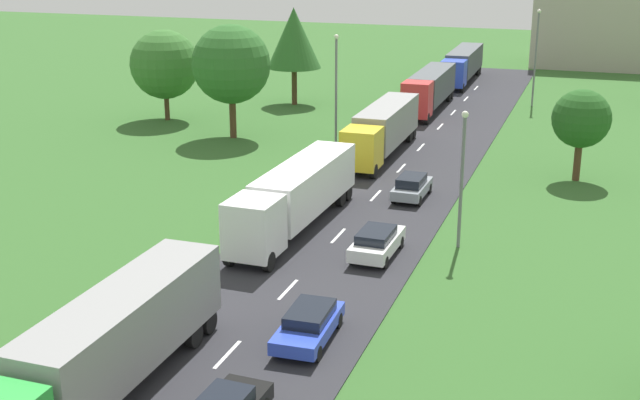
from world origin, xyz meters
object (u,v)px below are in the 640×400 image
at_px(truck_third, 383,128).
at_px(truck_fourth, 430,88).
at_px(truck_lead, 105,346).
at_px(truck_fifth, 463,63).
at_px(car_third, 309,324).
at_px(tree_pine, 294,38).
at_px(car_fifth, 412,186).
at_px(tree_maple, 581,119).
at_px(car_fourth, 377,242).
at_px(tree_oak, 231,64).
at_px(distant_building, 608,29).
at_px(lamppost_second, 462,172).
at_px(tree_elm, 165,64).
at_px(truck_second, 296,194).
at_px(lamppost_fourth, 536,53).
at_px(lamppost_third, 336,86).

bearing_deg(truck_third, truck_fourth, 90.50).
bearing_deg(truck_lead, truck_fifth, 89.63).
relative_size(truck_fourth, car_third, 3.03).
bearing_deg(tree_pine, car_fifth, -55.95).
bearing_deg(tree_pine, tree_maple, -33.98).
xyz_separation_m(car_fourth, car_fifth, (-0.52, 10.21, -0.00)).
xyz_separation_m(truck_fourth, tree_oak, (-12.81, -15.96, 3.84)).
height_order(truck_fifth, distant_building, distant_building).
xyz_separation_m(truck_third, car_fifth, (4.53, -9.86, -1.26)).
bearing_deg(lamppost_second, tree_elm, 142.38).
bearing_deg(truck_third, tree_pine, 128.91).
relative_size(truck_second, car_third, 3.04).
relative_size(truck_lead, tree_pine, 1.49).
height_order(car_fourth, tree_maple, tree_maple).
bearing_deg(tree_oak, truck_third, -7.50).
relative_size(truck_second, truck_fourth, 1.00).
height_order(car_third, lamppost_second, lamppost_second).
height_order(car_third, tree_elm, tree_elm).
bearing_deg(car_third, car_fourth, 89.03).
bearing_deg(lamppost_fourth, truck_lead, -98.81).
bearing_deg(distant_building, tree_elm, -128.61).
relative_size(truck_third, lamppost_fourth, 1.50).
bearing_deg(lamppost_second, tree_maple, 70.77).
distance_m(tree_oak, tree_elm, 9.46).
bearing_deg(truck_second, car_fourth, -26.09).
bearing_deg(lamppost_third, truck_fifth, 82.89).
distance_m(lamppost_third, lamppost_fourth, 25.13).
xyz_separation_m(tree_oak, distant_building, (27.90, 49.70, -1.38)).
bearing_deg(lamppost_third, truck_fourth, 76.79).
bearing_deg(truck_fourth, lamppost_third, -103.21).
distance_m(truck_third, truck_fifth, 34.31).
relative_size(truck_second, car_fourth, 3.09).
bearing_deg(tree_maple, tree_pine, 146.02).
bearing_deg(lamppost_third, truck_third, -16.33).
distance_m(car_fifth, tree_elm, 30.61).
distance_m(car_fourth, tree_oak, 28.72).
distance_m(tree_oak, tree_maple, 27.34).
relative_size(truck_lead, car_fifth, 3.30).
relative_size(truck_second, car_fifth, 3.32).
height_order(truck_third, car_fifth, truck_third).
distance_m(car_fifth, tree_oak, 21.58).
bearing_deg(tree_maple, lamppost_second, -109.23).
height_order(truck_second, distant_building, distant_building).
height_order(tree_maple, distant_building, distant_building).
height_order(car_third, car_fifth, car_fifth).
height_order(car_fourth, car_fifth, car_fifth).
xyz_separation_m(car_fourth, distant_building, (9.89, 71.47, 3.74)).
bearing_deg(car_fifth, truck_lead, -100.38).
bearing_deg(truck_fifth, distant_building, 49.05).
relative_size(truck_fourth, lamppost_third, 1.58).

